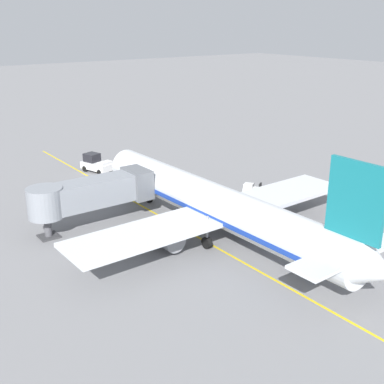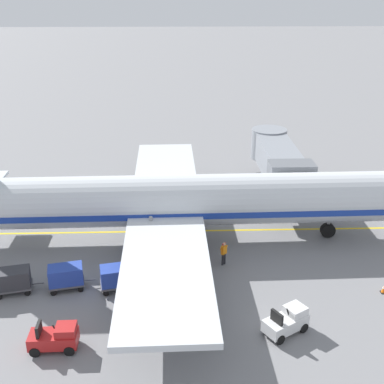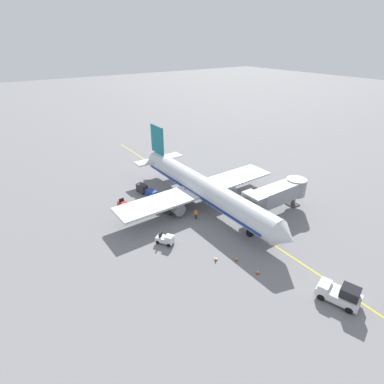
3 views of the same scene
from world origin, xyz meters
The scene contains 13 objects.
ground_plane centered at (0.00, 0.00, 0.00)m, with size 400.00×400.00×0.00m, color slate.
gate_lead_in_line centered at (0.00, 0.00, 0.00)m, with size 0.24×80.00×0.01m, color gold.
parked_airliner centered at (1.49, -1.03, 3.19)m, with size 30.09×37.25×10.63m.
jet_bridge centered at (-6.68, 8.00, 3.45)m, with size 12.50×3.50×4.98m.
baggage_tug_lead centered at (12.24, 5.00, 0.71)m, with size 2.34×2.76×1.62m.
baggage_tug_trailing centered at (13.19, -7.35, 0.71)m, with size 1.33×2.53×1.62m.
baggage_cart_front centered at (7.53, -2.02, 0.95)m, with size 1.73×2.98×1.58m.
baggage_cart_second_in_train centered at (7.77, -4.66, 0.95)m, with size 1.73×2.98×1.58m.
baggage_cart_third_in_train centered at (7.63, -7.90, 0.95)m, with size 1.73×2.98×1.58m.
baggage_cart_tail_end centered at (7.93, -11.09, 0.95)m, with size 1.73×2.98×1.58m.
ground_crew_wing_walker centered at (5.04, 2.21, 0.95)m, with size 0.56×0.59×1.69m.
ground_crew_loader centered at (5.19, -1.77, 0.95)m, with size 0.73×0.29×1.69m.
safety_cone_nose_left centered at (8.71, 11.85, 0.29)m, with size 0.36×0.36×0.59m.
Camera 2 is at (34.12, -0.89, 17.69)m, focal length 46.17 mm.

